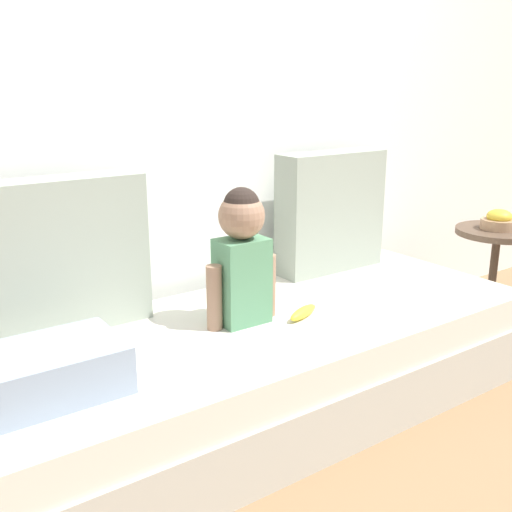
{
  "coord_description": "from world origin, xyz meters",
  "views": [
    {
      "loc": [
        -1.25,
        -1.7,
        1.22
      ],
      "look_at": [
        -0.05,
        0.0,
        0.62
      ],
      "focal_mm": 42.34,
      "sensor_mm": 36.0,
      "label": 1
    }
  ],
  "objects_px": {
    "toddler": "(242,253)",
    "side_table": "(495,251)",
    "couch": "(266,364)",
    "folded_blanket": "(50,371)",
    "throw_pillow_right": "(330,212)",
    "banana": "(303,312)",
    "throw_pillow_left": "(69,255)",
    "fruit_bowl": "(499,221)"
  },
  "relations": [
    {
      "from": "side_table",
      "to": "fruit_bowl",
      "type": "height_order",
      "value": "fruit_bowl"
    },
    {
      "from": "throw_pillow_left",
      "to": "folded_blanket",
      "type": "relative_size",
      "value": 1.36
    },
    {
      "from": "couch",
      "to": "folded_blanket",
      "type": "distance_m",
      "value": 0.88
    },
    {
      "from": "folded_blanket",
      "to": "side_table",
      "type": "height_order",
      "value": "side_table"
    },
    {
      "from": "throw_pillow_left",
      "to": "throw_pillow_right",
      "type": "xyz_separation_m",
      "value": [
        1.22,
        0.0,
        0.0
      ]
    },
    {
      "from": "banana",
      "to": "folded_blanket",
      "type": "distance_m",
      "value": 0.95
    },
    {
      "from": "throw_pillow_left",
      "to": "side_table",
      "type": "xyz_separation_m",
      "value": [
        2.05,
        -0.33,
        -0.25
      ]
    },
    {
      "from": "throw_pillow_left",
      "to": "throw_pillow_right",
      "type": "relative_size",
      "value": 0.99
    },
    {
      "from": "banana",
      "to": "side_table",
      "type": "bearing_deg",
      "value": 3.32
    },
    {
      "from": "folded_blanket",
      "to": "throw_pillow_left",
      "type": "bearing_deg",
      "value": 63.48
    },
    {
      "from": "throw_pillow_left",
      "to": "side_table",
      "type": "relative_size",
      "value": 1.05
    },
    {
      "from": "throw_pillow_left",
      "to": "fruit_bowl",
      "type": "xyz_separation_m",
      "value": [
        2.05,
        -0.33,
        -0.09
      ]
    },
    {
      "from": "couch",
      "to": "fruit_bowl",
      "type": "bearing_deg",
      "value": 0.08
    },
    {
      "from": "throw_pillow_left",
      "to": "banana",
      "type": "height_order",
      "value": "throw_pillow_left"
    },
    {
      "from": "toddler",
      "to": "folded_blanket",
      "type": "bearing_deg",
      "value": -169.87
    },
    {
      "from": "throw_pillow_right",
      "to": "folded_blanket",
      "type": "xyz_separation_m",
      "value": [
        -1.44,
        -0.44,
        -0.2
      ]
    },
    {
      "from": "throw_pillow_right",
      "to": "side_table",
      "type": "distance_m",
      "value": 0.93
    },
    {
      "from": "toddler",
      "to": "side_table",
      "type": "bearing_deg",
      "value": -0.83
    },
    {
      "from": "toddler",
      "to": "fruit_bowl",
      "type": "relative_size",
      "value": 2.86
    },
    {
      "from": "couch",
      "to": "throw_pillow_right",
      "type": "distance_m",
      "value": 0.84
    },
    {
      "from": "toddler",
      "to": "fruit_bowl",
      "type": "height_order",
      "value": "toddler"
    },
    {
      "from": "throw_pillow_right",
      "to": "fruit_bowl",
      "type": "distance_m",
      "value": 0.9
    },
    {
      "from": "toddler",
      "to": "fruit_bowl",
      "type": "xyz_separation_m",
      "value": [
        1.53,
        -0.02,
        -0.08
      ]
    },
    {
      "from": "throw_pillow_left",
      "to": "throw_pillow_right",
      "type": "bearing_deg",
      "value": 0.0
    },
    {
      "from": "couch",
      "to": "banana",
      "type": "xyz_separation_m",
      "value": [
        0.12,
        -0.07,
        0.21
      ]
    },
    {
      "from": "throw_pillow_left",
      "to": "banana",
      "type": "bearing_deg",
      "value": -29.15
    },
    {
      "from": "banana",
      "to": "throw_pillow_left",
      "type": "bearing_deg",
      "value": 150.85
    },
    {
      "from": "side_table",
      "to": "fruit_bowl",
      "type": "xyz_separation_m",
      "value": [
        0.0,
        0.0,
        0.16
      ]
    },
    {
      "from": "couch",
      "to": "side_table",
      "type": "height_order",
      "value": "side_table"
    },
    {
      "from": "throw_pillow_left",
      "to": "fruit_bowl",
      "type": "height_order",
      "value": "throw_pillow_left"
    },
    {
      "from": "throw_pillow_left",
      "to": "toddler",
      "type": "distance_m",
      "value": 0.61
    },
    {
      "from": "side_table",
      "to": "fruit_bowl",
      "type": "distance_m",
      "value": 0.16
    },
    {
      "from": "folded_blanket",
      "to": "fruit_bowl",
      "type": "xyz_separation_m",
      "value": [
        2.27,
        0.11,
        0.11
      ]
    },
    {
      "from": "couch",
      "to": "folded_blanket",
      "type": "relative_size",
      "value": 5.55
    },
    {
      "from": "throw_pillow_right",
      "to": "folded_blanket",
      "type": "bearing_deg",
      "value": -163.01
    },
    {
      "from": "throw_pillow_left",
      "to": "toddler",
      "type": "xyz_separation_m",
      "value": [
        0.52,
        -0.31,
        -0.01
      ]
    },
    {
      "from": "banana",
      "to": "throw_pillow_right",
      "type": "bearing_deg",
      "value": 39.6
    },
    {
      "from": "throw_pillow_right",
      "to": "side_table",
      "type": "bearing_deg",
      "value": -21.73
    },
    {
      "from": "throw_pillow_left",
      "to": "banana",
      "type": "xyz_separation_m",
      "value": [
        0.73,
        -0.41,
        -0.25
      ]
    },
    {
      "from": "couch",
      "to": "toddler",
      "type": "relative_size",
      "value": 4.44
    },
    {
      "from": "couch",
      "to": "folded_blanket",
      "type": "height_order",
      "value": "folded_blanket"
    },
    {
      "from": "folded_blanket",
      "to": "side_table",
      "type": "distance_m",
      "value": 2.27
    }
  ]
}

